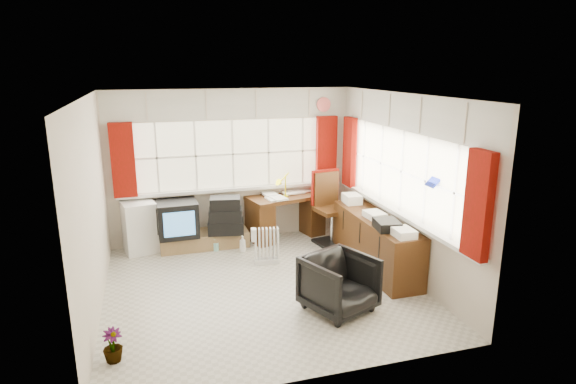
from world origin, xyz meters
name	(u,v)px	position (x,y,z in m)	size (l,w,h in m)	color
ground	(262,287)	(0.00, 0.00, 0.00)	(4.00, 4.00, 0.00)	beige
room_walls	(261,177)	(0.00, 0.00, 1.50)	(4.00, 4.00, 4.00)	beige
window_back	(234,185)	(0.00, 1.94, 0.95)	(3.70, 0.12, 3.60)	beige
window_right	(398,207)	(1.94, 0.00, 0.95)	(0.12, 3.70, 3.60)	beige
curtains	(307,163)	(0.92, 0.93, 1.46)	(3.83, 3.83, 1.15)	maroon
overhead_cabinets	(310,108)	(0.98, 0.98, 2.25)	(3.98, 3.98, 0.48)	beige
desk	(286,214)	(0.84, 1.80, 0.41)	(1.38, 0.91, 0.78)	#4E2C12
desk_lamp	(285,180)	(0.82, 1.71, 1.02)	(0.18, 0.16, 0.41)	#F6EE0A
task_chair	(328,205)	(1.46, 1.38, 0.64)	(0.58, 0.61, 1.20)	black
office_chair	(339,284)	(0.74, -0.85, 0.34)	(0.73, 0.75, 0.68)	black
radiator	(267,249)	(0.26, 0.77, 0.22)	(0.38, 0.20, 0.55)	white
credenza	(375,242)	(1.73, 0.20, 0.39)	(0.50, 2.00, 0.85)	#4E2C12
file_tray	(387,225)	(1.63, -0.29, 0.81)	(0.29, 0.38, 0.13)	black
tv_bench	(204,239)	(-0.55, 1.72, 0.12)	(1.40, 0.50, 0.25)	#956E4A
crt_tv	(177,219)	(-0.96, 1.67, 0.53)	(0.63, 0.60, 0.56)	black
hifi_stack	(226,216)	(-0.21, 1.58, 0.53)	(0.62, 0.45, 0.59)	black
mini_fridge	(140,227)	(-1.54, 1.80, 0.40)	(0.57, 0.57, 0.81)	white
spray_bottle_a	(243,244)	(0.00, 1.31, 0.13)	(0.10, 0.10, 0.27)	silver
spray_bottle_b	(216,245)	(-0.40, 1.49, 0.10)	(0.09, 0.09, 0.20)	#92D9D1
flower_vase	(113,346)	(-1.80, -1.18, 0.17)	(0.19, 0.19, 0.35)	black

